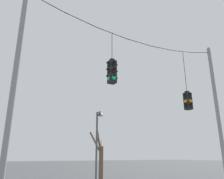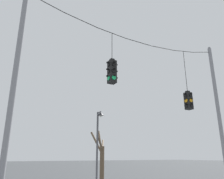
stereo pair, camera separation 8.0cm
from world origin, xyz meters
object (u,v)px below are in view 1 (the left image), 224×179
at_px(utility_pole_right, 218,115).
at_px(street_lamp, 98,136).
at_px(utility_pole_left, 14,87).
at_px(bare_tree, 100,156).
at_px(traffic_light_near_right_pole, 112,72).
at_px(traffic_light_over_intersection, 188,101).

xyz_separation_m(utility_pole_right, street_lamp, (-5.90, 4.28, -1.15)).
bearing_deg(utility_pole_right, utility_pole_left, 180.00).
bearing_deg(bare_tree, traffic_light_near_right_pole, -113.38).
bearing_deg(utility_pole_right, traffic_light_over_intersection, 180.00).
xyz_separation_m(utility_pole_left, bare_tree, (8.01, 9.20, -2.37)).
relative_size(traffic_light_over_intersection, bare_tree, 0.80).
height_order(utility_pole_left, traffic_light_over_intersection, utility_pole_left).
relative_size(traffic_light_near_right_pole, street_lamp, 0.53).
bearing_deg(traffic_light_near_right_pole, utility_pole_left, -180.00).
height_order(utility_pole_right, traffic_light_near_right_pole, utility_pole_right).
bearing_deg(utility_pole_left, traffic_light_near_right_pole, 0.00).
distance_m(utility_pole_left, traffic_light_over_intersection, 8.88).
xyz_separation_m(utility_pole_right, traffic_light_near_right_pole, (-7.28, 0.00, 1.38)).
height_order(traffic_light_near_right_pole, traffic_light_over_intersection, traffic_light_over_intersection).
relative_size(utility_pole_right, traffic_light_near_right_pole, 3.49).
relative_size(utility_pole_right, street_lamp, 1.85).
bearing_deg(bare_tree, traffic_light_over_intersection, -84.73).
bearing_deg(traffic_light_over_intersection, bare_tree, 95.27).
xyz_separation_m(traffic_light_near_right_pole, street_lamp, (1.38, 4.28, -2.52)).
xyz_separation_m(utility_pole_left, street_lamp, (5.42, 4.28, -1.15)).
distance_m(utility_pole_right, bare_tree, 10.05).
height_order(traffic_light_over_intersection, bare_tree, traffic_light_over_intersection).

